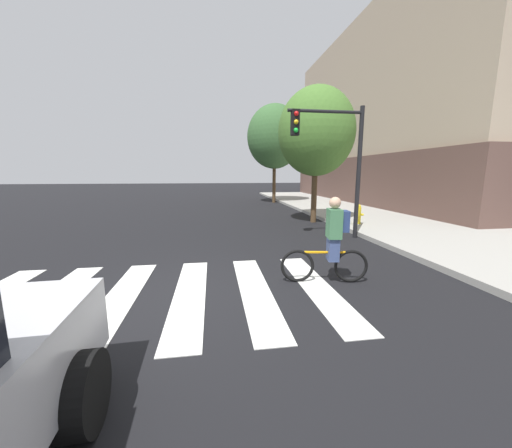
{
  "coord_description": "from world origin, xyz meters",
  "views": [
    {
      "loc": [
        0.61,
        -4.94,
        2.13
      ],
      "look_at": [
        1.71,
        2.34,
        0.83
      ],
      "focal_mm": 20.15,
      "sensor_mm": 36.0,
      "label": 1
    }
  ],
  "objects": [
    {
      "name": "street_tree_near",
      "position": [
        4.99,
        7.07,
        3.84
      ],
      "size": [
        3.2,
        3.2,
        5.69
      ],
      "color": "#4C3823",
      "rests_on": "ground"
    },
    {
      "name": "fire_hydrant",
      "position": [
        6.32,
        5.62,
        0.53
      ],
      "size": [
        0.33,
        0.22,
        0.78
      ],
      "color": "gold",
      "rests_on": "sidewalk"
    },
    {
      "name": "crosswalk_stripes",
      "position": [
        -0.42,
        0.0,
        0.01
      ],
      "size": [
        6.42,
        3.6,
        0.01
      ],
      "color": "silver",
      "rests_on": "ground"
    },
    {
      "name": "corner_building",
      "position": [
        17.76,
        14.5,
        5.99
      ],
      "size": [
        15.57,
        21.33,
        12.08
      ],
      "color": "brown",
      "rests_on": "ground"
    },
    {
      "name": "street_tree_mid",
      "position": [
        5.09,
        15.86,
        4.7
      ],
      "size": [
        3.91,
        3.91,
        6.95
      ],
      "color": "#4C3823",
      "rests_on": "ground"
    },
    {
      "name": "cyclist",
      "position": [
        2.87,
        0.19,
        0.84
      ],
      "size": [
        1.7,
        0.4,
        1.69
      ],
      "color": "black",
      "rests_on": "ground"
    },
    {
      "name": "manhole_cover",
      "position": [
        -0.81,
        -2.29,
        0.0
      ],
      "size": [
        0.64,
        0.64,
        0.01
      ],
      "primitive_type": "cylinder",
      "color": "#473D1E",
      "rests_on": "ground"
    },
    {
      "name": "traffic_light_near",
      "position": [
        4.48,
        3.89,
        2.86
      ],
      "size": [
        2.47,
        0.28,
        4.2
      ],
      "color": "black",
      "rests_on": "ground"
    },
    {
      "name": "ground_plane",
      "position": [
        0.0,
        0.0,
        0.0
      ],
      "size": [
        120.0,
        120.0,
        0.0
      ],
      "primitive_type": "plane",
      "color": "black"
    }
  ]
}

